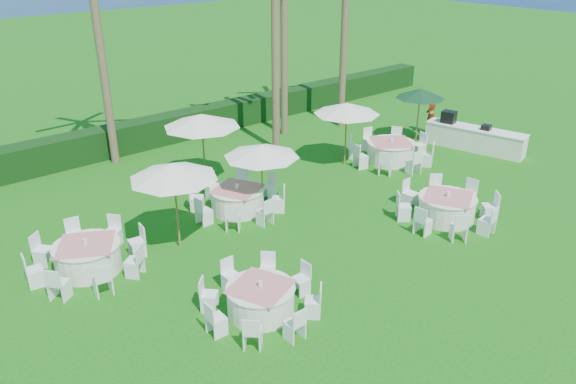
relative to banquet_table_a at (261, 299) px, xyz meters
name	(u,v)px	position (x,y,z in m)	size (l,w,h in m)	color
ground	(355,250)	(3.90, 0.57, -0.39)	(120.00, 120.00, 0.00)	#11570F
hedge	(157,131)	(3.90, 12.57, 0.21)	(34.00, 1.00, 1.20)	black
banquet_table_a	(261,299)	(0.00, 0.00, 0.00)	(2.93, 2.93, 0.90)	white
banquet_table_c	(447,207)	(7.58, 0.09, 0.03)	(3.22, 3.22, 0.97)	white
banquet_table_d	(88,256)	(-2.45, 4.55, 0.03)	(3.19, 3.19, 0.96)	white
banquet_table_e	(238,199)	(2.79, 4.92, 0.03)	(3.16, 3.16, 0.96)	white
banquet_table_f	(391,151)	(10.11, 4.61, 0.05)	(3.36, 3.36, 1.01)	white
umbrella_a	(173,171)	(0.09, 4.06, 2.03)	(2.51, 2.51, 2.65)	brown
umbrella_b	(262,151)	(3.49, 4.47, 1.69)	(2.47, 2.47, 2.28)	brown
umbrella_c	(202,120)	(3.13, 7.45, 2.06)	(2.74, 2.74, 2.68)	brown
umbrella_d	(347,108)	(8.48, 5.59, 1.92)	(2.56, 2.56, 2.53)	brown
umbrella_green	(420,93)	(12.78, 5.43, 1.82)	(2.12, 2.12, 2.42)	brown
buffet_table	(474,138)	(13.91, 3.28, 0.13)	(1.85, 4.27, 1.49)	white
staff_person	(431,115)	(14.14, 5.73, 0.52)	(0.67, 0.44, 1.82)	gray
palm_b	(99,37)	(1.52, 11.67, 4.55)	(4.33, 4.31, 8.96)	brown
palm_c	(275,16)	(7.47, 8.70, 5.12)	(4.14, 4.40, 10.08)	brown
palm_d	(284,31)	(9.06, 10.09, 4.23)	(4.38, 4.22, 8.33)	brown
palm_e	(346,3)	(11.92, 9.27, 5.27)	(4.40, 4.15, 10.37)	brown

